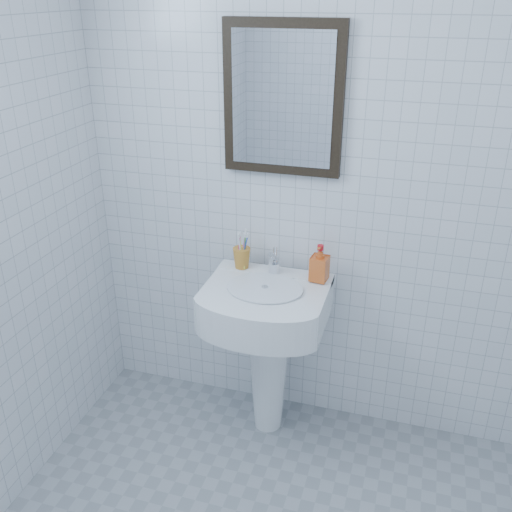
% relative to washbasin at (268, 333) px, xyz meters
% --- Properties ---
extents(wall_back, '(2.20, 0.02, 2.50)m').
position_rel_washbasin_xyz_m(wall_back, '(0.20, 0.22, 0.71)').
color(wall_back, white).
rests_on(wall_back, ground).
extents(washbasin, '(0.53, 0.39, 0.81)m').
position_rel_washbasin_xyz_m(washbasin, '(0.00, 0.00, 0.00)').
color(washbasin, white).
rests_on(washbasin, ground).
extents(faucet, '(0.05, 0.11, 0.13)m').
position_rel_washbasin_xyz_m(faucet, '(0.00, 0.10, 0.31)').
color(faucet, silver).
rests_on(faucet, washbasin).
extents(toothbrush_cup, '(0.09, 0.09, 0.10)m').
position_rel_washbasin_xyz_m(toothbrush_cup, '(-0.16, 0.11, 0.31)').
color(toothbrush_cup, '#C67E29').
rests_on(toothbrush_cup, washbasin).
extents(soap_dispenser, '(0.08, 0.08, 0.16)m').
position_rel_washbasin_xyz_m(soap_dispenser, '(0.20, 0.09, 0.34)').
color(soap_dispenser, '#DF4415').
rests_on(soap_dispenser, washbasin).
extents(wall_mirror, '(0.50, 0.04, 0.62)m').
position_rel_washbasin_xyz_m(wall_mirror, '(-0.00, 0.20, 1.01)').
color(wall_mirror, black).
rests_on(wall_mirror, wall_back).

